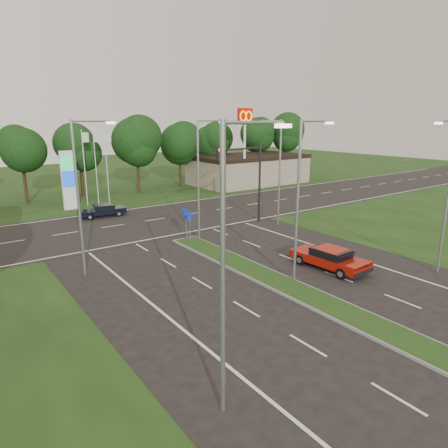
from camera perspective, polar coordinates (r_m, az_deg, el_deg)
ground at (r=19.42m, az=21.30°, el=-13.94°), size 160.00×160.00×0.00m
verge_far at (r=66.09m, az=-22.73°, el=5.74°), size 160.00×50.00×0.02m
cross_road at (r=37.08m, az=-11.24°, el=0.38°), size 160.00×12.00×0.02m
median_kerb at (r=21.50m, az=12.28°, el=-10.18°), size 2.00×26.00×0.12m
commercial_building at (r=58.39m, az=3.52°, el=7.79°), size 16.00×9.00×4.00m
streetlight_median_near at (r=22.00m, az=10.87°, el=4.21°), size 2.53×0.22×9.00m
streetlight_median_far at (r=29.66m, az=-3.36°, el=7.10°), size 2.53×0.22×9.00m
streetlight_left_near at (r=11.61m, az=0.63°, el=-4.94°), size 2.53×0.22×9.00m
streetlight_left_far at (r=24.02m, az=-19.74°, el=4.47°), size 2.53×0.22×9.00m
streetlight_right_far at (r=34.46m, az=7.73°, el=8.05°), size 2.53×0.22×9.00m
streetlight_right_near at (r=26.25m, az=29.27°, el=4.26°), size 2.53×0.22×9.00m
traffic_signal at (r=34.93m, az=3.50°, el=7.54°), size 5.10×0.42×7.00m
median_signs at (r=30.11m, az=-5.28°, el=0.65°), size 1.16×1.76×2.38m
gas_pylon at (r=43.65m, az=-21.07°, el=6.09°), size 5.80×1.26×8.00m
mcdonalds_sign at (r=52.33m, az=3.01°, el=13.57°), size 2.20×0.47×10.40m
treeline_far at (r=50.99m, az=-19.27°, el=11.47°), size 6.00×6.00×9.90m
red_sedan at (r=25.60m, az=14.85°, el=-4.68°), size 2.22×4.89×1.32m
navy_sedan at (r=39.69m, az=-16.98°, el=1.87°), size 4.33×2.07×1.15m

